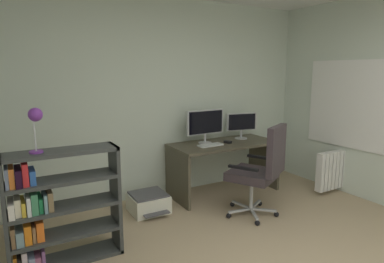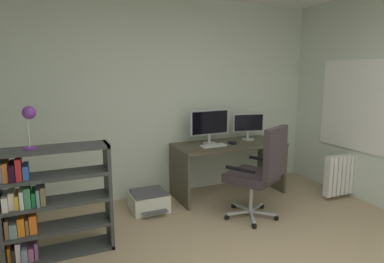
{
  "view_description": "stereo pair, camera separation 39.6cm",
  "coord_description": "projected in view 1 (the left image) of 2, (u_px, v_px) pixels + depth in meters",
  "views": [
    {
      "loc": [
        -1.82,
        -1.31,
        1.7
      ],
      "look_at": [
        0.12,
        2.07,
        0.99
      ],
      "focal_mm": 31.19,
      "sensor_mm": 36.0,
      "label": 1
    },
    {
      "loc": [
        -1.46,
        -1.49,
        1.7
      ],
      "look_at": [
        0.12,
        2.07,
        0.99
      ],
      "focal_mm": 31.19,
      "sensor_mm": 36.0,
      "label": 2
    }
  ],
  "objects": [
    {
      "name": "office_chair",
      "position": [
        261.0,
        168.0,
        3.84
      ],
      "size": [
        0.69,
        0.73,
        1.1
      ],
      "color": "#B7BABC",
      "rests_on": "ground"
    },
    {
      "name": "window_pane",
      "position": [
        346.0,
        104.0,
        4.59
      ],
      "size": [
        0.01,
        1.1,
        1.11
      ],
      "primitive_type": "cube",
      "color": "white"
    },
    {
      "name": "window_frame",
      "position": [
        346.0,
        104.0,
        4.58
      ],
      "size": [
        0.02,
        1.18,
        1.19
      ],
      "primitive_type": "cube",
      "color": "white"
    },
    {
      "name": "wall_back",
      "position": [
        157.0,
        99.0,
        4.49
      ],
      "size": [
        4.6,
        0.1,
        2.65
      ],
      "primitive_type": "cube",
      "color": "silver",
      "rests_on": "ground"
    },
    {
      "name": "monitor_main",
      "position": [
        205.0,
        123.0,
        4.52
      ],
      "size": [
        0.58,
        0.18,
        0.46
      ],
      "color": "#B2B5B7",
      "rests_on": "desk"
    },
    {
      "name": "keyboard",
      "position": [
        210.0,
        145.0,
        4.4
      ],
      "size": [
        0.34,
        0.14,
        0.02
      ],
      "primitive_type": "cube",
      "rotation": [
        0.0,
        0.0,
        0.03
      ],
      "color": "silver",
      "rests_on": "desk"
    },
    {
      "name": "monitor_secondary",
      "position": [
        241.0,
        123.0,
        4.83
      ],
      "size": [
        0.46,
        0.18,
        0.37
      ],
      "color": "#B2B5B7",
      "rests_on": "desk"
    },
    {
      "name": "radiator",
      "position": [
        336.0,
        169.0,
        4.7
      ],
      "size": [
        0.73,
        0.1,
        0.54
      ],
      "color": "white",
      "rests_on": "ground"
    },
    {
      "name": "bookshelf",
      "position": [
        52.0,
        210.0,
        2.89
      ],
      "size": [
        0.95,
        0.29,
        1.03
      ],
      "color": "#353938",
      "rests_on": "ground"
    },
    {
      "name": "desk",
      "position": [
        224.0,
        156.0,
        4.64
      ],
      "size": [
        1.5,
        0.68,
        0.72
      ],
      "color": "#4C4636",
      "rests_on": "ground"
    },
    {
      "name": "computer_mouse",
      "position": [
        228.0,
        142.0,
        4.56
      ],
      "size": [
        0.08,
        0.11,
        0.03
      ],
      "primitive_type": "cube",
      "rotation": [
        0.0,
        0.0,
        0.27
      ],
      "color": "black",
      "rests_on": "desk"
    },
    {
      "name": "desk_lamp",
      "position": [
        35.0,
        119.0,
        2.71
      ],
      "size": [
        0.13,
        0.11,
        0.37
      ],
      "color": "#74329B",
      "rests_on": "bookshelf"
    },
    {
      "name": "printer",
      "position": [
        148.0,
        202.0,
        4.06
      ],
      "size": [
        0.44,
        0.5,
        0.24
      ],
      "color": "white",
      "rests_on": "ground"
    }
  ]
}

